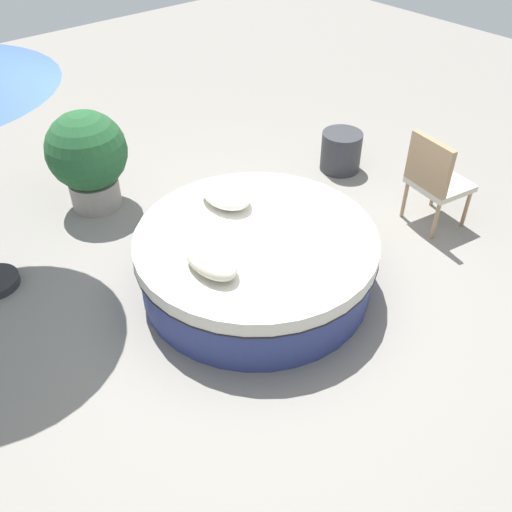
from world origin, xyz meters
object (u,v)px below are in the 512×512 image
throw_pillow_0 (225,193)px  side_table (341,151)px  round_bed (256,260)px  planter (88,156)px  patio_chair (435,177)px  throw_pillow_1 (211,260)px

throw_pillow_0 → side_table: size_ratio=1.17×
round_bed → planter: bearing=-167.3°
round_bed → side_table: bearing=114.1°
patio_chair → side_table: patio_chair is taller
round_bed → throw_pillow_0: 0.68m
throw_pillow_0 → planter: planter is taller
patio_chair → planter: planter is taller
patio_chair → side_table: size_ratio=2.10×
throw_pillow_0 → planter: size_ratio=0.52×
throw_pillow_1 → patio_chair: (0.29, 2.48, -0.09)m
planter → round_bed: bearing=12.7°
throw_pillow_1 → patio_chair: bearing=83.3°
round_bed → throw_pillow_1: 0.66m
throw_pillow_1 → side_table: (-1.05, 2.64, -0.42)m
throw_pillow_0 → patio_chair: size_ratio=0.56×
planter → throw_pillow_1: bearing=-1.9°
throw_pillow_0 → patio_chair: bearing=62.2°
throw_pillow_1 → patio_chair: size_ratio=0.54×
throw_pillow_1 → round_bed: bearing=101.5°
throw_pillow_1 → planter: (-2.21, 0.07, -0.06)m
planter → patio_chair: bearing=43.9°
throw_pillow_0 → side_table: 2.06m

